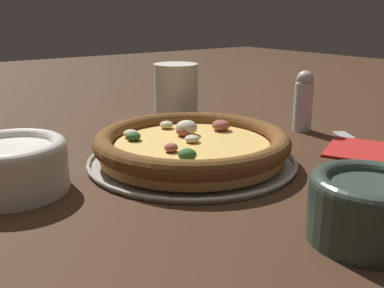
% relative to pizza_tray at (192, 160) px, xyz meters
% --- Properties ---
extents(ground_plane, '(3.00, 3.00, 0.00)m').
position_rel_pizza_tray_xyz_m(ground_plane, '(0.00, 0.00, -0.00)').
color(ground_plane, '#3D2616').
extents(pizza_tray, '(0.29, 0.29, 0.01)m').
position_rel_pizza_tray_xyz_m(pizza_tray, '(0.00, 0.00, 0.00)').
color(pizza_tray, '#B7B2A8').
rests_on(pizza_tray, ground_plane).
extents(pizza, '(0.27, 0.27, 0.04)m').
position_rel_pizza_tray_xyz_m(pizza, '(0.00, -0.00, 0.02)').
color(pizza, tan).
rests_on(pizza, pizza_tray).
extents(bowl_near, '(0.13, 0.13, 0.06)m').
position_rel_pizza_tray_xyz_m(bowl_near, '(0.04, 0.23, 0.03)').
color(bowl_near, silver).
rests_on(bowl_near, ground_plane).
extents(bowl_far, '(0.11, 0.11, 0.06)m').
position_rel_pizza_tray_xyz_m(bowl_far, '(-0.27, -0.00, 0.03)').
color(bowl_far, '#334238').
rests_on(bowl_far, ground_plane).
extents(drinking_cup, '(0.08, 0.08, 0.11)m').
position_rel_pizza_tray_xyz_m(drinking_cup, '(0.19, -0.11, 0.05)').
color(drinking_cup, silver).
rests_on(drinking_cup, ground_plane).
extents(napkin, '(0.18, 0.17, 0.01)m').
position_rel_pizza_tray_xyz_m(napkin, '(-0.13, -0.25, -0.00)').
color(napkin, '#B2231E').
rests_on(napkin, ground_plane).
extents(fork, '(0.17, 0.10, 0.00)m').
position_rel_pizza_tray_xyz_m(fork, '(-0.09, -0.27, -0.00)').
color(fork, '#B7B7BC').
rests_on(fork, ground_plane).
extents(pepper_shaker, '(0.03, 0.03, 0.11)m').
position_rel_pizza_tray_xyz_m(pepper_shaker, '(0.03, -0.26, 0.05)').
color(pepper_shaker, silver).
rests_on(pepper_shaker, ground_plane).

